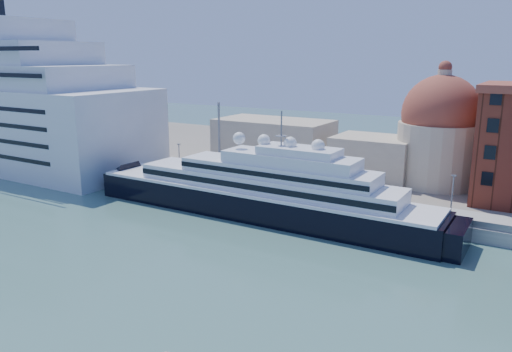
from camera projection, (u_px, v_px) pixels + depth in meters
The scene contains 8 objects.
ground at pixel (203, 260), 76.24m from camera, with size 400.00×400.00×0.00m, color #3C6764.
quay at pixel (301, 199), 104.27m from camera, with size 180.00×10.00×2.50m, color gray.
land at pixel (366, 164), 138.49m from camera, with size 260.00×72.00×2.00m, color slate.
quay_fence at pixel (292, 195), 100.09m from camera, with size 180.00×0.10×1.20m, color slate.
superyacht at pixel (246, 193), 97.80m from camera, with size 81.01×11.23×24.21m.
service_barge at pixel (131, 190), 113.06m from camera, with size 11.64×4.17×2.60m.
church at pixel (370, 140), 118.57m from camera, with size 66.00×18.00×25.50m.
lamp_posts at pixel (245, 154), 107.16m from camera, with size 120.80×2.40×18.00m.
Camera 1 is at (43.53, -56.80, 30.34)m, focal length 35.00 mm.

